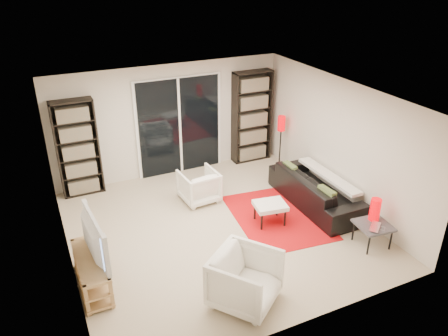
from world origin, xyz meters
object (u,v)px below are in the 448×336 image
(sofa, at_px, (316,190))
(armchair_back, at_px, (199,186))
(ottoman, at_px, (270,206))
(bookshelf_left, at_px, (78,149))
(side_table, at_px, (373,226))
(tv_stand, at_px, (92,272))
(armchair_front, at_px, (245,280))
(floor_lamp, at_px, (281,129))
(bookshelf_right, at_px, (252,117))

(sofa, xyz_separation_m, armchair_back, (-1.98, 1.09, 0.00))
(ottoman, bearing_deg, bookshelf_left, 138.00)
(side_table, bearing_deg, bookshelf_left, 136.40)
(tv_stand, relative_size, armchair_front, 1.40)
(armchair_front, relative_size, ottoman, 1.40)
(sofa, height_order, floor_lamp, floor_lamp)
(bookshelf_left, height_order, armchair_back, bookshelf_left)
(bookshelf_left, distance_m, floor_lamp, 4.29)
(armchair_back, xyz_separation_m, floor_lamp, (2.23, 0.63, 0.59))
(bookshelf_right, relative_size, sofa, 0.97)
(bookshelf_right, distance_m, armchair_front, 4.81)
(ottoman, height_order, floor_lamp, floor_lamp)
(armchair_back, relative_size, ottoman, 1.14)
(sofa, height_order, ottoman, sofa)
(bookshelf_left, relative_size, side_table, 3.32)
(sofa, bearing_deg, ottoman, 100.79)
(tv_stand, bearing_deg, armchair_back, 35.32)
(sofa, distance_m, armchair_front, 3.04)
(tv_stand, bearing_deg, side_table, -11.85)
(armchair_back, relative_size, side_table, 1.19)
(armchair_front, bearing_deg, armchair_back, 43.14)
(armchair_front, bearing_deg, side_table, -30.60)
(bookshelf_left, distance_m, ottoman, 3.90)
(bookshelf_left, xyz_separation_m, side_table, (4.06, -3.86, -0.62))
(bookshelf_left, height_order, side_table, bookshelf_left)
(armchair_back, bearing_deg, ottoman, 119.11)
(sofa, xyz_separation_m, armchair_front, (-2.46, -1.79, 0.07))
(bookshelf_right, bearing_deg, floor_lamp, -59.28)
(bookshelf_right, relative_size, armchair_back, 3.01)
(bookshelf_left, xyz_separation_m, ottoman, (2.86, -2.57, -0.63))
(tv_stand, bearing_deg, bookshelf_left, 83.57)
(bookshelf_left, distance_m, side_table, 5.64)
(armchair_front, xyz_separation_m, side_table, (2.53, 0.30, -0.03))
(tv_stand, distance_m, armchair_back, 2.87)
(armchair_back, bearing_deg, armchair_front, 76.26)
(bookshelf_left, distance_m, bookshelf_right, 3.85)
(bookshelf_right, relative_size, side_table, 3.58)
(side_table, relative_size, floor_lamp, 0.48)
(armchair_back, relative_size, floor_lamp, 0.57)
(bookshelf_right, distance_m, ottoman, 2.85)
(bookshelf_right, xyz_separation_m, armchair_back, (-1.84, -1.28, -0.73))
(bookshelf_left, xyz_separation_m, armchair_back, (2.01, -1.28, -0.66))
(sofa, distance_m, side_table, 1.49)
(sofa, distance_m, ottoman, 1.15)
(bookshelf_left, bearing_deg, side_table, -43.60)
(tv_stand, xyz_separation_m, floor_lamp, (4.57, 2.29, 0.65))
(tv_stand, height_order, armchair_back, armchair_back)
(armchair_front, relative_size, floor_lamp, 0.70)
(tv_stand, xyz_separation_m, armchair_front, (1.86, -1.22, 0.13))
(tv_stand, distance_m, ottoman, 3.21)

